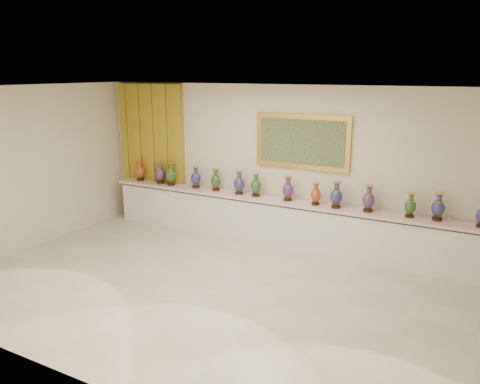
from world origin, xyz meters
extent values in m
plane|color=beige|center=(0.00, 0.00, 0.00)|extent=(8.00, 8.00, 0.00)
plane|color=beige|center=(0.00, 2.50, 1.50)|extent=(8.00, 0.00, 8.00)
plane|color=beige|center=(-4.00, 0.00, 1.50)|extent=(0.00, 5.00, 5.00)
plane|color=white|center=(0.00, 0.00, 3.00)|extent=(8.00, 8.00, 0.00)
cube|color=#A78F23|center=(-3.03, 2.44, 1.50)|extent=(1.64, 0.14, 2.95)
cube|color=gold|center=(0.40, 2.46, 1.98)|extent=(1.80, 0.06, 1.00)
cube|color=#1A341D|center=(0.40, 2.42, 1.98)|extent=(1.62, 0.02, 0.82)
cube|color=white|center=(0.00, 2.27, 0.41)|extent=(7.20, 0.42, 0.81)
cube|color=beige|center=(0.00, 2.25, 0.88)|extent=(7.28, 0.48, 0.05)
cylinder|color=black|center=(-3.26, 2.27, 0.92)|extent=(0.17, 0.17, 0.05)
cone|color=gold|center=(-3.26, 2.27, 0.97)|extent=(0.15, 0.15, 0.03)
ellipsoid|color=maroon|center=(-3.26, 2.27, 1.10)|extent=(0.28, 0.28, 0.27)
cylinder|color=gold|center=(-3.26, 2.27, 1.22)|extent=(0.15, 0.15, 0.01)
cylinder|color=maroon|center=(-3.26, 2.27, 1.28)|extent=(0.09, 0.09, 0.10)
cone|color=maroon|center=(-3.26, 2.27, 1.35)|extent=(0.15, 0.15, 0.04)
cylinder|color=gold|center=(-3.26, 2.27, 1.37)|extent=(0.15, 0.15, 0.01)
cylinder|color=black|center=(-2.70, 2.24, 0.92)|extent=(0.16, 0.16, 0.05)
cone|color=gold|center=(-2.70, 2.24, 0.97)|extent=(0.14, 0.14, 0.03)
ellipsoid|color=#280B4E|center=(-2.70, 2.24, 1.10)|extent=(0.24, 0.24, 0.27)
cylinder|color=gold|center=(-2.70, 2.24, 1.22)|extent=(0.15, 0.15, 0.01)
cylinder|color=#280B4E|center=(-2.70, 2.24, 1.28)|extent=(0.09, 0.09, 0.10)
cone|color=#280B4E|center=(-2.70, 2.24, 1.34)|extent=(0.15, 0.15, 0.04)
cylinder|color=gold|center=(-2.70, 2.24, 1.36)|extent=(0.15, 0.15, 0.01)
cylinder|color=black|center=(-2.40, 2.23, 0.92)|extent=(0.17, 0.17, 0.05)
cone|color=gold|center=(-2.40, 2.23, 0.98)|extent=(0.15, 0.15, 0.03)
ellipsoid|color=black|center=(-2.40, 2.23, 1.11)|extent=(0.29, 0.29, 0.28)
cylinder|color=gold|center=(-2.40, 2.23, 1.23)|extent=(0.15, 0.15, 0.01)
cylinder|color=black|center=(-2.40, 2.23, 1.29)|extent=(0.09, 0.09, 0.10)
cone|color=black|center=(-2.40, 2.23, 1.36)|extent=(0.15, 0.15, 0.04)
cylinder|color=gold|center=(-2.40, 2.23, 1.37)|extent=(0.16, 0.16, 0.01)
cylinder|color=black|center=(-1.81, 2.28, 0.92)|extent=(0.16, 0.16, 0.04)
cone|color=gold|center=(-1.81, 2.28, 0.97)|extent=(0.14, 0.14, 0.03)
ellipsoid|color=#0E0F40|center=(-1.81, 2.28, 1.09)|extent=(0.26, 0.26, 0.26)
cylinder|color=gold|center=(-1.81, 2.28, 1.20)|extent=(0.14, 0.14, 0.01)
cylinder|color=#0E0F40|center=(-1.81, 2.28, 1.26)|extent=(0.08, 0.08, 0.09)
cone|color=#0E0F40|center=(-1.81, 2.28, 1.33)|extent=(0.14, 0.14, 0.03)
cylinder|color=gold|center=(-1.81, 2.28, 1.34)|extent=(0.15, 0.15, 0.01)
cylinder|color=black|center=(-1.34, 2.28, 0.92)|extent=(0.16, 0.16, 0.04)
cone|color=gold|center=(-1.34, 2.28, 0.97)|extent=(0.14, 0.14, 0.03)
ellipsoid|color=black|center=(-1.34, 2.28, 1.09)|extent=(0.23, 0.23, 0.26)
cylinder|color=gold|center=(-1.34, 2.28, 1.20)|extent=(0.14, 0.14, 0.01)
cylinder|color=black|center=(-1.34, 2.28, 1.26)|extent=(0.08, 0.08, 0.09)
cone|color=black|center=(-1.34, 2.28, 1.32)|extent=(0.14, 0.14, 0.03)
cylinder|color=gold|center=(-1.34, 2.28, 1.34)|extent=(0.15, 0.15, 0.01)
cylinder|color=black|center=(-0.79, 2.24, 0.92)|extent=(0.16, 0.16, 0.05)
cone|color=gold|center=(-0.79, 2.24, 0.97)|extent=(0.14, 0.14, 0.03)
ellipsoid|color=#0E0F40|center=(-0.79, 2.24, 1.10)|extent=(0.26, 0.26, 0.27)
cylinder|color=gold|center=(-0.79, 2.24, 1.21)|extent=(0.15, 0.15, 0.01)
cylinder|color=#0E0F40|center=(-0.79, 2.24, 1.27)|extent=(0.09, 0.09, 0.10)
cone|color=#0E0F40|center=(-0.79, 2.24, 1.34)|extent=(0.15, 0.15, 0.04)
cylinder|color=gold|center=(-0.79, 2.24, 1.36)|extent=(0.15, 0.15, 0.01)
cylinder|color=black|center=(-0.43, 2.25, 0.92)|extent=(0.16, 0.16, 0.04)
cone|color=gold|center=(-0.43, 2.25, 0.97)|extent=(0.14, 0.14, 0.03)
ellipsoid|color=black|center=(-0.43, 2.25, 1.09)|extent=(0.25, 0.25, 0.26)
cylinder|color=gold|center=(-0.43, 2.25, 1.20)|extent=(0.14, 0.14, 0.01)
cylinder|color=black|center=(-0.43, 2.25, 1.26)|extent=(0.08, 0.08, 0.09)
cone|color=black|center=(-0.43, 2.25, 1.33)|extent=(0.14, 0.14, 0.03)
cylinder|color=gold|center=(-0.43, 2.25, 1.34)|extent=(0.15, 0.15, 0.01)
cylinder|color=black|center=(0.23, 2.26, 0.92)|extent=(0.16, 0.16, 0.05)
cone|color=gold|center=(0.23, 2.26, 0.97)|extent=(0.14, 0.14, 0.03)
ellipsoid|color=#280B4E|center=(0.23, 2.26, 1.10)|extent=(0.25, 0.25, 0.26)
cylinder|color=gold|center=(0.23, 2.26, 1.21)|extent=(0.14, 0.14, 0.01)
cylinder|color=#280B4E|center=(0.23, 2.26, 1.27)|extent=(0.08, 0.08, 0.10)
cone|color=#280B4E|center=(0.23, 2.26, 1.33)|extent=(0.14, 0.14, 0.04)
cylinder|color=gold|center=(0.23, 2.26, 1.35)|extent=(0.15, 0.15, 0.01)
cylinder|color=black|center=(0.78, 2.22, 0.92)|extent=(0.14, 0.14, 0.04)
cone|color=gold|center=(0.78, 2.22, 0.96)|extent=(0.12, 0.12, 0.03)
ellipsoid|color=maroon|center=(0.78, 2.22, 1.08)|extent=(0.21, 0.21, 0.23)
cylinder|color=gold|center=(0.78, 2.22, 1.17)|extent=(0.13, 0.13, 0.01)
cylinder|color=maroon|center=(0.78, 2.22, 1.23)|extent=(0.07, 0.07, 0.08)
cone|color=maroon|center=(0.78, 2.22, 1.28)|extent=(0.13, 0.13, 0.03)
cylinder|color=gold|center=(0.78, 2.22, 1.30)|extent=(0.13, 0.13, 0.01)
cylinder|color=black|center=(1.16, 2.21, 0.92)|extent=(0.17, 0.17, 0.05)
cone|color=gold|center=(1.16, 2.21, 0.97)|extent=(0.15, 0.15, 0.03)
ellipsoid|color=#0E0F40|center=(1.16, 2.21, 1.10)|extent=(0.27, 0.27, 0.27)
cylinder|color=gold|center=(1.16, 2.21, 1.22)|extent=(0.15, 0.15, 0.01)
cylinder|color=#0E0F40|center=(1.16, 2.21, 1.28)|extent=(0.09, 0.09, 0.10)
cone|color=#0E0F40|center=(1.16, 2.21, 1.35)|extent=(0.15, 0.15, 0.04)
cylinder|color=gold|center=(1.16, 2.21, 1.36)|extent=(0.15, 0.15, 0.01)
cylinder|color=black|center=(1.71, 2.25, 0.92)|extent=(0.16, 0.16, 0.05)
cone|color=gold|center=(1.71, 2.25, 0.97)|extent=(0.14, 0.14, 0.03)
ellipsoid|color=#280B4E|center=(1.71, 2.25, 1.10)|extent=(0.28, 0.28, 0.27)
cylinder|color=gold|center=(1.71, 2.25, 1.21)|extent=(0.15, 0.15, 0.01)
cylinder|color=#280B4E|center=(1.71, 2.25, 1.27)|extent=(0.09, 0.09, 0.10)
cone|color=#280B4E|center=(1.71, 2.25, 1.34)|extent=(0.15, 0.15, 0.04)
cylinder|color=gold|center=(1.71, 2.25, 1.36)|extent=(0.15, 0.15, 0.01)
cylinder|color=black|center=(2.39, 2.25, 0.92)|extent=(0.14, 0.14, 0.04)
cone|color=gold|center=(2.39, 2.25, 0.96)|extent=(0.13, 0.13, 0.03)
ellipsoid|color=black|center=(2.39, 2.25, 1.08)|extent=(0.19, 0.19, 0.24)
cylinder|color=gold|center=(2.39, 2.25, 1.18)|extent=(0.13, 0.13, 0.01)
cylinder|color=black|center=(2.39, 2.25, 1.23)|extent=(0.08, 0.08, 0.09)
cone|color=black|center=(2.39, 2.25, 1.29)|extent=(0.13, 0.13, 0.03)
cylinder|color=gold|center=(2.39, 2.25, 1.30)|extent=(0.13, 0.13, 0.01)
cylinder|color=black|center=(2.81, 2.28, 0.92)|extent=(0.16, 0.16, 0.05)
cone|color=gold|center=(2.81, 2.28, 0.97)|extent=(0.14, 0.14, 0.03)
ellipsoid|color=#0E0F40|center=(2.81, 2.28, 1.10)|extent=(0.27, 0.27, 0.26)
cylinder|color=gold|center=(2.81, 2.28, 1.21)|extent=(0.14, 0.14, 0.01)
cylinder|color=#0E0F40|center=(2.81, 2.28, 1.27)|extent=(0.08, 0.08, 0.10)
cone|color=#0E0F40|center=(2.81, 2.28, 1.33)|extent=(0.14, 0.14, 0.04)
cylinder|color=gold|center=(2.81, 2.28, 1.35)|extent=(0.15, 0.15, 0.01)
cube|color=white|center=(-0.73, 2.13, 0.90)|extent=(0.10, 0.06, 0.00)
camera|label=1|loc=(3.36, -5.56, 3.24)|focal=35.00mm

